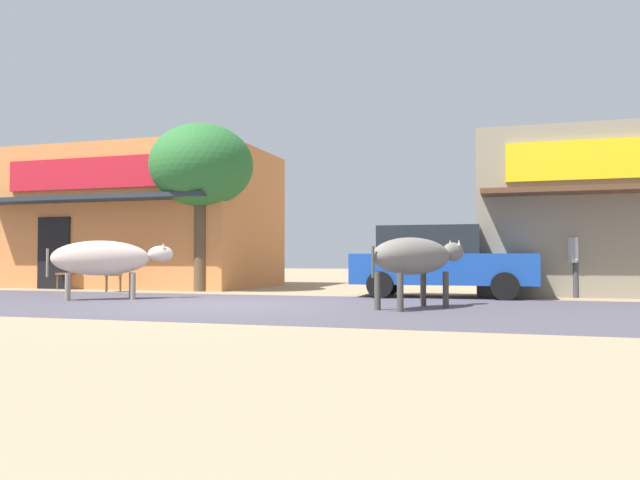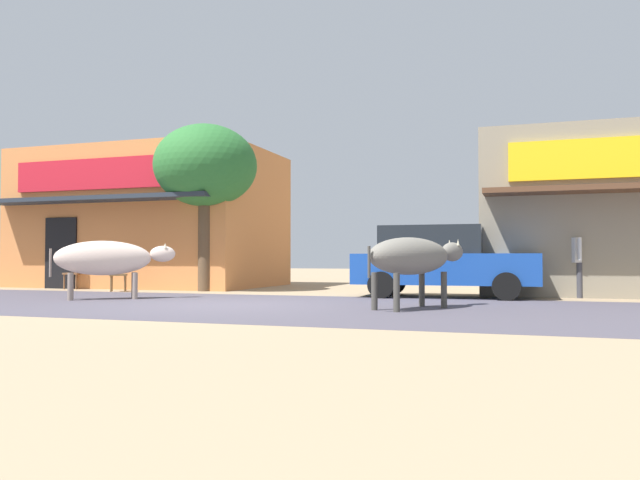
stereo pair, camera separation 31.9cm
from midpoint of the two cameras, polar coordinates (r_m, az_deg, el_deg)
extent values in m
plane|color=tan|center=(12.16, -9.32, -5.88)|extent=(80.00, 80.00, 0.00)
cube|color=#4C4853|center=(12.16, -9.32, -5.88)|extent=(72.00, 6.32, 0.00)
cube|color=#D58045|center=(20.96, -15.98, 1.79)|extent=(7.71, 4.87, 4.28)
cube|color=red|center=(19.03, -20.06, 5.80)|extent=(6.17, 0.10, 0.90)
cube|color=#262D38|center=(18.64, -20.81, 3.58)|extent=(7.40, 0.90, 0.12)
cube|color=black|center=(19.86, -23.60, -1.09)|extent=(1.10, 0.06, 2.10)
cube|color=gray|center=(17.77, 24.95, 2.04)|extent=(6.77, 4.87, 4.00)
cube|color=yellow|center=(15.42, 26.20, 6.78)|extent=(5.41, 0.10, 0.90)
cube|color=brown|center=(14.95, 26.47, 4.26)|extent=(6.50, 0.90, 0.12)
cylinder|color=brown|center=(17.25, -11.35, -0.43)|extent=(0.38, 0.38, 2.52)
ellipsoid|color=#2B6B2F|center=(17.44, -11.31, 6.74)|extent=(2.81, 2.81, 2.25)
cube|color=#1945A1|center=(14.66, 10.60, -2.61)|extent=(4.19, 1.73, 0.70)
cube|color=#1E2328|center=(14.69, 9.38, 0.00)|extent=(2.32, 1.55, 0.64)
cylinder|color=black|center=(15.42, 15.84, -3.83)|extent=(0.61, 0.20, 0.60)
cylinder|color=black|center=(13.82, 15.92, -4.09)|extent=(0.61, 0.20, 0.60)
cylinder|color=black|center=(15.63, 5.91, -3.85)|extent=(0.61, 0.20, 0.60)
cylinder|color=black|center=(14.05, 4.85, -4.10)|extent=(0.61, 0.20, 0.60)
ellipsoid|color=beige|center=(14.36, -20.01, -1.56)|extent=(1.97, 1.74, 0.75)
ellipsoid|color=beige|center=(14.45, -14.98, -1.23)|extent=(0.61, 0.57, 0.36)
cone|color=beige|center=(14.55, -14.83, -0.52)|extent=(0.06, 0.06, 0.12)
cone|color=beige|center=(14.35, -14.74, -0.51)|extent=(0.06, 0.06, 0.12)
cylinder|color=gray|center=(14.62, -17.46, -3.98)|extent=(0.11, 0.11, 0.58)
cylinder|color=gray|center=(14.19, -17.35, -4.05)|extent=(0.11, 0.11, 0.58)
cylinder|color=gray|center=(14.59, -22.65, -3.93)|extent=(0.11, 0.11, 0.58)
cylinder|color=gray|center=(14.16, -22.69, -4.00)|extent=(0.11, 0.11, 0.58)
cylinder|color=gray|center=(14.38, -24.26, -1.91)|extent=(0.05, 0.05, 0.60)
ellipsoid|color=slate|center=(11.12, 7.62, -1.47)|extent=(1.61, 2.06, 0.66)
ellipsoid|color=slate|center=(12.09, 11.34, -1.07)|extent=(0.52, 0.62, 0.36)
cone|color=beige|center=(12.19, 11.09, -0.23)|extent=(0.06, 0.06, 0.12)
cone|color=beige|center=(12.08, 11.86, -0.21)|extent=(0.06, 0.06, 0.12)
cylinder|color=#44413C|center=(11.79, 8.66, -4.43)|extent=(0.11, 0.11, 0.65)
cylinder|color=#44413C|center=(11.48, 10.65, -4.50)|extent=(0.11, 0.11, 0.65)
cylinder|color=#44413C|center=(10.82, 4.44, -4.69)|extent=(0.11, 0.11, 0.65)
cylinder|color=#44413C|center=(10.48, 6.49, -4.78)|extent=(0.11, 0.11, 0.65)
cylinder|color=#44413C|center=(10.35, 3.99, -2.02)|extent=(0.05, 0.05, 0.53)
cylinder|color=#3F3F47|center=(15.39, 21.74, -3.41)|extent=(0.14, 0.14, 0.80)
cylinder|color=#3F3F47|center=(15.21, 21.80, -3.43)|extent=(0.14, 0.14, 0.80)
cube|color=silver|center=(15.30, 21.74, -0.87)|extent=(0.48, 0.44, 0.56)
sphere|color=tan|center=(15.31, 21.72, 0.59)|extent=(0.22, 0.22, 0.22)
cylinder|color=silver|center=(15.56, 21.66, -0.78)|extent=(0.09, 0.09, 0.51)
cylinder|color=silver|center=(15.04, 21.82, -0.75)|extent=(0.09, 0.09, 0.51)
cube|color=brown|center=(17.59, -18.87, -3.04)|extent=(0.61, 0.61, 0.05)
cube|color=brown|center=(17.60, -19.51, -2.22)|extent=(0.27, 0.40, 0.44)
cylinder|color=brown|center=(17.76, -18.27, -3.79)|extent=(0.04, 0.04, 0.43)
cylinder|color=brown|center=(17.41, -18.34, -3.83)|extent=(0.04, 0.04, 0.43)
cylinder|color=brown|center=(17.78, -19.40, -3.78)|extent=(0.04, 0.04, 0.43)
cylinder|color=brown|center=(17.43, -19.49, -3.82)|extent=(0.04, 0.04, 0.43)
cube|color=brown|center=(19.46, -22.64, -2.86)|extent=(0.54, 0.54, 0.05)
cube|color=brown|center=(19.37, -22.09, -2.13)|extent=(0.15, 0.44, 0.44)
cylinder|color=brown|center=(19.38, -23.33, -3.55)|extent=(0.04, 0.04, 0.43)
cylinder|color=brown|center=(19.70, -22.90, -3.52)|extent=(0.04, 0.04, 0.43)
cylinder|color=brown|center=(19.23, -22.38, -3.58)|extent=(0.04, 0.04, 0.43)
cylinder|color=brown|center=(19.55, -21.96, -3.55)|extent=(0.04, 0.04, 0.43)
camera|label=1|loc=(0.16, -90.70, 0.02)|focal=34.98mm
camera|label=2|loc=(0.16, 89.30, -0.02)|focal=34.98mm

